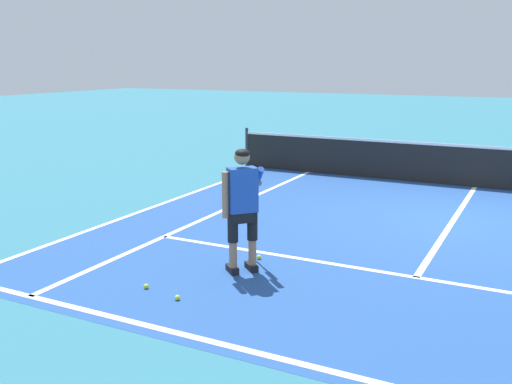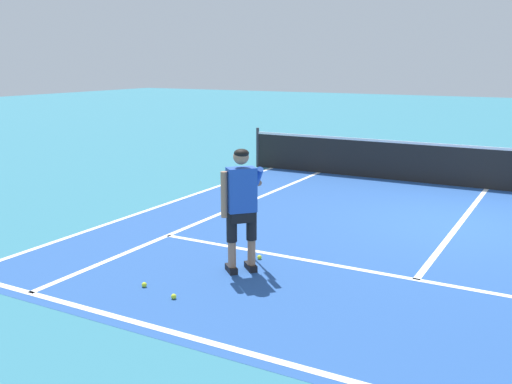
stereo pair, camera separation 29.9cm
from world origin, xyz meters
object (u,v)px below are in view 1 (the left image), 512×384
object	(u,v)px
tennis_ball_near_feet	(259,257)
tennis_player	(242,202)
tennis_ball_mid_court	(146,286)
tennis_ball_by_baseline	(177,298)

from	to	relation	value
tennis_ball_near_feet	tennis_player	bearing A→B (deg)	-87.86
tennis_ball_near_feet	tennis_ball_mid_court	size ratio (longest dim) A/B	1.00
tennis_ball_near_feet	tennis_ball_mid_court	world-z (taller)	same
tennis_ball_mid_court	tennis_player	bearing A→B (deg)	54.33
tennis_ball_near_feet	tennis_ball_mid_court	distance (m)	1.83
tennis_player	tennis_ball_by_baseline	bearing A→B (deg)	-100.90
tennis_ball_by_baseline	tennis_ball_mid_court	bearing A→B (deg)	167.71
tennis_player	tennis_ball_by_baseline	size ratio (longest dim) A/B	25.95
tennis_ball_mid_court	tennis_ball_near_feet	bearing A→B (deg)	64.84
tennis_player	tennis_ball_by_baseline	xyz separation A→B (m)	(-0.24, -1.24, -0.96)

